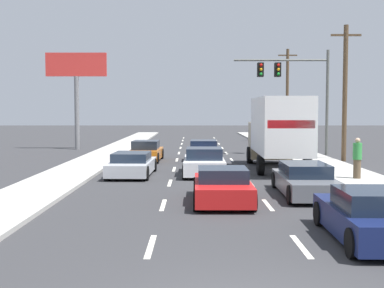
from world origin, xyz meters
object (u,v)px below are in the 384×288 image
(traffic_signal_mast, at_px, (292,79))
(utility_pole_far, at_px, (289,94))
(car_red, at_px, (224,187))
(car_white, at_px, (206,163))
(car_navy, at_px, (372,217))
(car_gray, at_px, (307,180))
(pedestrian_near_corner, at_px, (359,158))
(car_silver, at_px, (134,165))
(car_orange, at_px, (148,152))
(car_blue, at_px, (205,152))
(utility_pole_mid, at_px, (347,91))
(box_truck, at_px, (280,129))
(roadside_billboard, at_px, (78,79))

(traffic_signal_mast, xyz_separation_m, utility_pole_far, (2.52, 14.28, -0.59))
(car_red, bearing_deg, car_white, 93.46)
(car_white, distance_m, car_navy, 12.74)
(car_white, relative_size, car_gray, 0.95)
(car_red, distance_m, pedestrian_near_corner, 7.89)
(traffic_signal_mast, bearing_deg, car_red, -107.39)
(car_white, bearing_deg, traffic_signal_mast, 60.54)
(car_silver, relative_size, car_red, 1.09)
(car_gray, bearing_deg, car_white, 120.90)
(car_gray, xyz_separation_m, utility_pole_far, (5.10, 30.90, 4.05))
(car_orange, bearing_deg, car_silver, -90.35)
(car_orange, xyz_separation_m, car_white, (3.35, -6.55, 0.02))
(car_orange, relative_size, car_white, 0.92)
(utility_pole_far, bearing_deg, car_blue, -114.67)
(car_silver, xyz_separation_m, utility_pole_mid, (11.98, 6.80, 3.68))
(car_white, xyz_separation_m, utility_pole_far, (8.60, 25.05, 4.02))
(car_red, bearing_deg, car_gray, 24.59)
(car_red, bearing_deg, box_truck, 69.76)
(car_orange, bearing_deg, car_navy, -69.66)
(traffic_signal_mast, bearing_deg, box_truck, -104.35)
(car_orange, bearing_deg, utility_pole_mid, -0.20)
(utility_pole_far, height_order, roadside_billboard, utility_pole_far)
(utility_pole_mid, bearing_deg, traffic_signal_mast, 120.46)
(car_red, bearing_deg, utility_pole_far, 75.81)
(box_truck, height_order, traffic_signal_mast, traffic_signal_mast)
(car_blue, distance_m, utility_pole_far, 20.72)
(car_orange, bearing_deg, car_white, -62.88)
(car_blue, xyz_separation_m, roadside_billboard, (-9.70, 9.13, 4.92))
(car_white, height_order, car_navy, car_white)
(car_orange, height_order, car_silver, car_orange)
(car_gray, relative_size, car_navy, 1.13)
(car_white, distance_m, car_gray, 6.82)
(roadside_billboard, bearing_deg, car_white, -58.64)
(car_silver, bearing_deg, car_white, 5.03)
(box_truck, relative_size, car_navy, 1.98)
(car_navy, height_order, traffic_signal_mast, traffic_signal_mast)
(traffic_signal_mast, relative_size, utility_pole_far, 0.80)
(utility_pole_mid, bearing_deg, utility_pole_far, 89.95)
(car_orange, height_order, car_white, car_white)
(car_orange, bearing_deg, car_gray, -61.06)
(car_white, bearing_deg, car_gray, -59.10)
(roadside_billboard, bearing_deg, box_truck, -45.90)
(utility_pole_far, distance_m, roadside_billboard, 20.46)
(car_blue, height_order, car_navy, car_blue)
(car_white, relative_size, car_red, 1.07)
(car_orange, height_order, car_navy, same)
(car_navy, bearing_deg, traffic_signal_mast, 83.85)
(car_red, xyz_separation_m, pedestrian_near_corner, (6.10, 4.98, 0.48))
(car_red, distance_m, traffic_signal_mast, 19.45)
(car_white, height_order, utility_pole_far, utility_pole_far)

